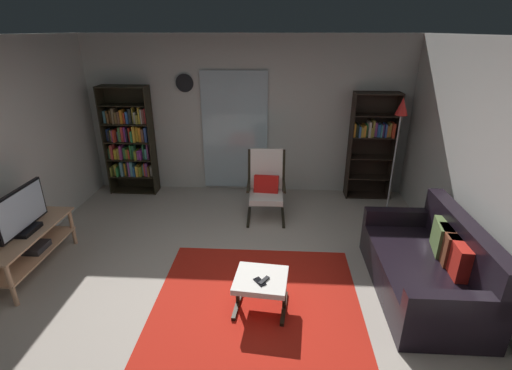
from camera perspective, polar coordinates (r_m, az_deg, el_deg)
name	(u,v)px	position (r m, az deg, el deg)	size (l,w,h in m)	color
ground_plane	(227,292)	(4.23, -4.43, -16.13)	(7.02, 7.02, 0.00)	#AEA296
wall_back	(247,117)	(6.32, -1.33, 10.48)	(5.60, 0.06, 2.60)	beige
glass_door_panel	(235,132)	(6.33, -3.28, 8.15)	(1.10, 0.01, 2.00)	silver
area_rug	(257,301)	(4.10, 0.18, -17.37)	(2.15, 1.95, 0.01)	red
tv_stand	(31,245)	(5.08, -31.30, -7.86)	(0.42, 1.31, 0.52)	tan
television	(22,213)	(4.90, -32.31, -3.67)	(0.20, 0.80, 0.52)	black
bookshelf_near_tv	(130,143)	(6.65, -18.83, 6.19)	(0.80, 0.30, 1.83)	black
bookshelf_near_sofa	(372,142)	(6.38, 17.34, 6.36)	(0.72, 0.30, 1.75)	black
leather_sofa	(429,268)	(4.44, 25.09, -11.44)	(0.92, 1.73, 0.86)	black
lounge_armchair	(266,183)	(5.52, 1.59, 0.29)	(0.58, 0.67, 1.02)	black
ottoman	(261,283)	(3.84, 0.75, -14.82)	(0.56, 0.53, 0.37)	white
tv_remote	(264,280)	(3.75, 1.22, -14.46)	(0.04, 0.14, 0.02)	black
cell_phone	(260,282)	(3.74, 0.58, -14.65)	(0.07, 0.14, 0.01)	black
floor_lamp_by_shelf	(400,123)	(5.75, 21.23, 8.86)	(0.22, 0.22, 1.78)	#A5A5AD
wall_clock	(185,83)	(6.31, -10.92, 15.15)	(0.29, 0.03, 0.29)	silver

